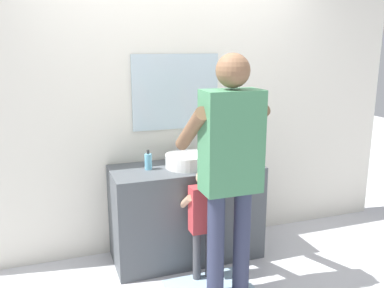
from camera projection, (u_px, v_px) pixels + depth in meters
The scene contains 10 objects.
ground_plane at pixel (198, 272), 3.39m from camera, with size 14.00×14.00×0.00m, color silver.
back_wall at pixel (174, 99), 3.64m from camera, with size 4.40×0.10×2.70m.
vanity_cabinet at pixel (186, 212), 3.57m from camera, with size 1.26×0.54×0.82m, color #4C5156.
sink_basin at pixel (187, 160), 3.44m from camera, with size 0.36×0.36×0.11m.
faucet at pixel (179, 151), 3.63m from camera, with size 0.18×0.14×0.18m.
toothbrush_cup at pixel (221, 155), 3.63m from camera, with size 0.07×0.07×0.21m.
soap_bottle at pixel (148, 161), 3.37m from camera, with size 0.06×0.06×0.16m.
bath_mat at pixel (209, 287), 3.16m from camera, with size 0.64×0.40×0.02m, color #99B7CC.
child_toddler at pixel (203, 215), 3.17m from camera, with size 0.28×0.28×0.91m.
adult_parent at pixel (230, 157), 2.86m from camera, with size 0.55×0.57×1.76m.
Camera 1 is at (-1.06, -2.86, 1.81)m, focal length 38.74 mm.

